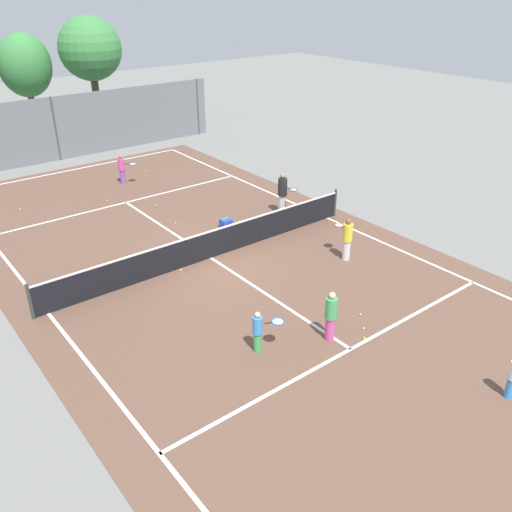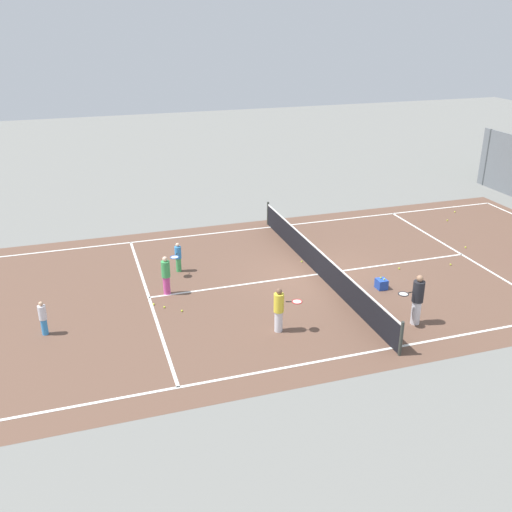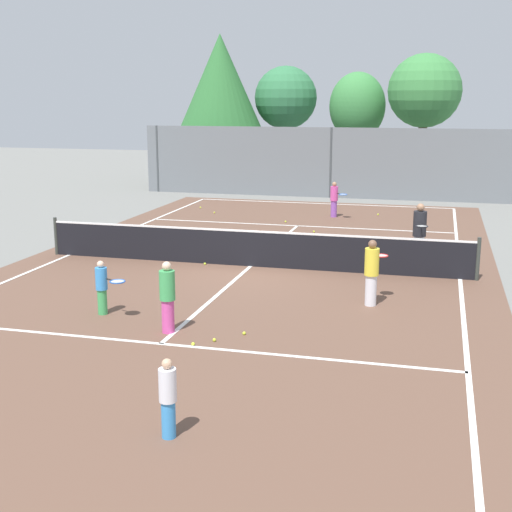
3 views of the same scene
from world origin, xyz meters
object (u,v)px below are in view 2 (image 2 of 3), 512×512
object	(u,v)px
tennis_ball_4	(302,262)
tennis_ball_6	(164,307)
tennis_ball_3	(399,268)
player_2	(279,309)
tennis_ball_8	(451,264)
tennis_ball_2	(154,304)
tennis_ball_7	(182,311)
player_1	(178,257)
player_5	(417,299)
tennis_ball_1	(466,247)
player_4	(166,275)
player_3	(43,318)
ball_crate	(381,284)
tennis_ball_5	(447,220)
tennis_ball_0	(455,212)

from	to	relation	value
tennis_ball_4	tennis_ball_6	world-z (taller)	same
tennis_ball_4	tennis_ball_3	bearing A→B (deg)	62.00
player_2	tennis_ball_4	distance (m)	5.55
tennis_ball_8	tennis_ball_3	bearing A→B (deg)	-97.63
tennis_ball_2	tennis_ball_7	distance (m)	1.12
tennis_ball_2	tennis_ball_3	distance (m)	9.51
tennis_ball_6	tennis_ball_4	bearing A→B (deg)	110.45
player_1	player_5	bearing A→B (deg)	45.65
tennis_ball_1	player_4	bearing A→B (deg)	-87.95
player_3	player_4	xyz separation A→B (m)	(-1.62, 4.05, 0.15)
player_3	tennis_ball_6	bearing A→B (deg)	98.89
player_3	tennis_ball_3	bearing A→B (deg)	94.39
player_4	tennis_ball_4	world-z (taller)	player_4
player_4	tennis_ball_6	world-z (taller)	player_4
player_2	tennis_ball_4	world-z (taller)	player_2
tennis_ball_3	ball_crate	bearing A→B (deg)	-49.24
tennis_ball_1	tennis_ball_6	size ratio (longest dim) A/B	1.00
player_1	tennis_ball_5	distance (m)	13.45
player_4	ball_crate	bearing A→B (deg)	75.42
tennis_ball_1	tennis_ball_6	world-z (taller)	same
player_1	tennis_ball_8	size ratio (longest dim) A/B	17.66
player_5	player_2	bearing A→B (deg)	-101.50
player_4	tennis_ball_1	xyz separation A→B (m)	(-0.46, 12.74, -0.70)
ball_crate	tennis_ball_4	bearing A→B (deg)	-149.23
player_1	ball_crate	xyz separation A→B (m)	(3.69, 6.67, -0.43)
player_1	player_2	distance (m)	5.81
player_4	player_5	world-z (taller)	player_5
tennis_ball_1	player_5	bearing A→B (deg)	-48.28
tennis_ball_8	player_1	bearing A→B (deg)	-104.55
player_3	tennis_ball_4	world-z (taller)	player_3
player_3	tennis_ball_8	distance (m)	15.13
player_3	tennis_ball_4	size ratio (longest dim) A/B	17.07
tennis_ball_1	tennis_ball_4	size ratio (longest dim) A/B	1.00
tennis_ball_7	tennis_ball_8	size ratio (longest dim) A/B	1.00
tennis_ball_6	tennis_ball_7	size ratio (longest dim) A/B	1.00
tennis_ball_4	tennis_ball_6	distance (m)	6.25
tennis_ball_3	tennis_ball_8	world-z (taller)	same
player_4	tennis_ball_2	size ratio (longest dim) A/B	21.63
player_3	tennis_ball_4	xyz separation A→B (m)	(-2.77, 9.63, -0.54)
player_3	tennis_ball_2	size ratio (longest dim) A/B	17.07
player_5	tennis_ball_3	bearing A→B (deg)	155.71
tennis_ball_0	tennis_ball_3	world-z (taller)	same
player_5	tennis_ball_3	world-z (taller)	player_5
tennis_ball_4	tennis_ball_6	size ratio (longest dim) A/B	1.00
tennis_ball_0	tennis_ball_7	world-z (taller)	same
tennis_ball_0	tennis_ball_3	xyz separation A→B (m)	(5.25, -6.25, 0.00)
tennis_ball_0	tennis_ball_4	distance (m)	10.20
player_5	tennis_ball_3	xyz separation A→B (m)	(-3.89, 1.75, -0.84)
player_2	tennis_ball_6	bearing A→B (deg)	-129.62
player_5	tennis_ball_5	size ratio (longest dim) A/B	25.63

